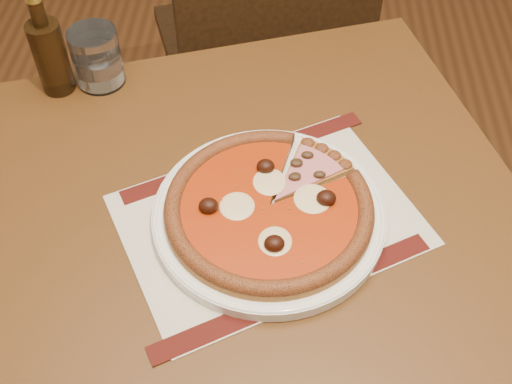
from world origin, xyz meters
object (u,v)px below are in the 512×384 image
chair_far (265,42)px  pizza (269,207)px  plate (269,215)px  water_glass (97,57)px  bottle (50,54)px  table (255,256)px

chair_far → pizza: bearing=73.9°
chair_far → plate: bearing=73.9°
chair_far → plate: 0.74m
water_glass → bottle: bearing=-162.2°
pizza → water_glass: bearing=135.8°
plate → water_glass: (-0.30, 0.29, 0.04)m
table → bottle: bottle is taller
water_glass → table: bearing=-45.5°
plate → table: bearing=161.0°
chair_far → pizza: (0.03, -0.70, 0.24)m
pizza → water_glass: water_glass is taller
chair_far → water_glass: 0.56m
bottle → water_glass: bearing=17.8°
chair_far → water_glass: bearing=37.9°
plate → water_glass: bearing=135.8°
chair_far → bottle: 0.62m
chair_far → pizza: size_ratio=3.21×
plate → pizza: 0.02m
table → bottle: (-0.35, 0.27, 0.17)m
table → water_glass: (-0.28, 0.29, 0.15)m
table → pizza: bearing=-18.8°
pizza → bottle: 0.46m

